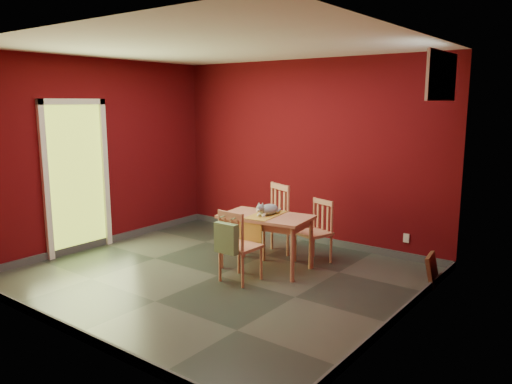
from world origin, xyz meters
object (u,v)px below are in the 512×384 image
Objects in this scene: tote_bag at (226,238)px; chair_far_right at (316,231)px; dining_table at (266,222)px; chair_near at (238,245)px; picture_frame at (432,270)px; cat at (268,207)px; chair_far_left at (271,219)px.

chair_far_right is at bearing 75.90° from tote_bag.
chair_near reaches higher than dining_table.
picture_frame is at bearing 37.82° from tote_bag.
dining_table reaches higher than picture_frame.
dining_table is at bearing -136.61° from cat.
cat reaches higher than dining_table.
tote_bag is 1.08× the size of cat.
chair_far_left is 2.54× the size of cat.
chair_far_right is 2.15× the size of cat.
chair_far_right reaches higher than picture_frame.
tote_bag reaches higher than picture_frame.
chair_far_right is 2.18× the size of picture_frame.
chair_near is at bearing 89.37° from tote_bag.
chair_far_right is (0.66, 0.08, -0.08)m from chair_far_left.
tote_bag is (-0.35, -1.39, 0.15)m from chair_far_right.
tote_bag is at bearing -76.52° from chair_far_left.
chair_far_left is 0.67m from cat.
cat is 2.06m from picture_frame.
chair_near is 2.28× the size of picture_frame.
cat reaches higher than chair_far_right.
picture_frame is at bearing 33.57° from chair_near.
chair_far_left reaches higher than tote_bag.
chair_near is 2.25× the size of cat.
chair_far_left is 2.36× the size of tote_bag.
cat is at bearing 89.74° from chair_near.
dining_table is 1.43× the size of chair_far_right.
chair_far_right is 1.54m from picture_frame.
cat reaches higher than tote_bag.
chair_far_right is at bearing -177.84° from picture_frame.
chair_far_left reaches higher than chair_near.
chair_far_left is (-0.31, 0.54, -0.11)m from dining_table.
chair_far_right is 2.00× the size of tote_bag.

